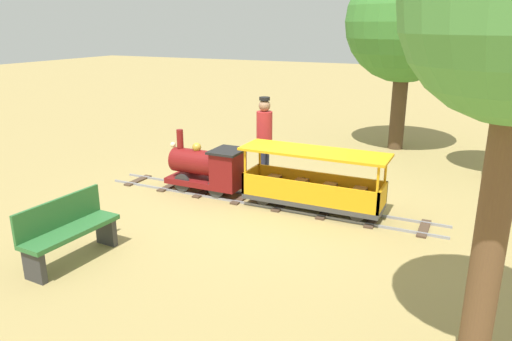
{
  "coord_description": "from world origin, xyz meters",
  "views": [
    {
      "loc": [
        -6.97,
        -3.13,
        2.92
      ],
      "look_at": [
        0.0,
        0.21,
        0.55
      ],
      "focal_mm": 33.68,
      "sensor_mm": 36.0,
      "label": 1
    }
  ],
  "objects": [
    {
      "name": "oak_tree_far",
      "position": [
        4.78,
        -1.29,
        2.94
      ],
      "size": [
        2.73,
        2.73,
        4.33
      ],
      "color": "#4C3823",
      "rests_on": "ground_plane"
    },
    {
      "name": "park_bench",
      "position": [
        -2.97,
        1.42,
        0.42
      ],
      "size": [
        1.32,
        0.47,
        0.82
      ],
      "color": "#2D6B33",
      "rests_on": "ground_plane"
    },
    {
      "name": "conductor_person",
      "position": [
        1.11,
        0.56,
        0.96
      ],
      "size": [
        0.3,
        0.3,
        1.62
      ],
      "color": "#282D47",
      "rests_on": "ground_plane"
    },
    {
      "name": "passenger_car",
      "position": [
        0.0,
        -0.81,
        0.42
      ],
      "size": [
        0.73,
        2.35,
        0.97
      ],
      "color": "#3F3F3F",
      "rests_on": "ground_plane"
    },
    {
      "name": "ground_plane",
      "position": [
        0.0,
        0.0,
        0.0
      ],
      "size": [
        60.0,
        60.0,
        0.0
      ],
      "primitive_type": "plane",
      "color": "#A38C51"
    },
    {
      "name": "track",
      "position": [
        0.0,
        0.09,
        0.02
      ],
      "size": [
        0.67,
        6.05,
        0.04
      ],
      "color": "gray",
      "rests_on": "ground_plane"
    },
    {
      "name": "locomotive",
      "position": [
        0.0,
        1.14,
        0.49
      ],
      "size": [
        0.63,
        1.45,
        1.07
      ],
      "color": "maroon",
      "rests_on": "ground_plane"
    },
    {
      "name": "oak_tree_distant",
      "position": [
        3.16,
        -3.39,
        2.82
      ],
      "size": [
        1.71,
        1.71,
        3.73
      ],
      "color": "#4C3823",
      "rests_on": "ground_plane"
    }
  ]
}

